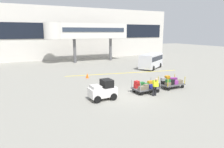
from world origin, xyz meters
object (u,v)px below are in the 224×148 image
(baggage_tug, at_px, (103,90))
(baggage_handler, at_px, (155,86))
(baggage_cart_lead, at_px, (145,87))
(shuttle_van, at_px, (151,60))
(baggage_cart_middle, at_px, (171,82))
(safety_cone_near, at_px, (87,76))

(baggage_tug, distance_m, baggage_handler, 4.34)
(baggage_tug, xyz_separation_m, baggage_handler, (4.21, -1.02, 0.11))
(baggage_cart_lead, distance_m, shuttle_van, 12.11)
(baggage_handler, xyz_separation_m, shuttle_van, (7.42, 10.69, 0.37))
(baggage_handler, bearing_deg, baggage_cart_lead, 96.80)
(baggage_cart_middle, bearing_deg, baggage_handler, -154.29)
(safety_cone_near, bearing_deg, shuttle_van, 10.98)
(baggage_handler, relative_size, shuttle_van, 0.31)
(baggage_handler, bearing_deg, baggage_tug, 166.40)
(baggage_cart_lead, distance_m, baggage_cart_middle, 3.06)
(baggage_cart_middle, distance_m, baggage_handler, 3.24)
(safety_cone_near, bearing_deg, baggage_cart_lead, -69.10)
(baggage_handler, distance_m, shuttle_van, 13.02)
(baggage_tug, height_order, baggage_cart_middle, baggage_tug)
(baggage_cart_middle, distance_m, safety_cone_near, 9.36)
(baggage_cart_lead, relative_size, shuttle_van, 0.60)
(baggage_cart_lead, bearing_deg, baggage_cart_middle, 2.55)
(baggage_cart_lead, xyz_separation_m, baggage_cart_middle, (3.06, 0.14, 0.04))
(baggage_cart_lead, height_order, baggage_handler, baggage_handler)
(baggage_tug, height_order, safety_cone_near, baggage_tug)
(baggage_cart_lead, xyz_separation_m, safety_cone_near, (-2.83, 7.40, -0.23))
(baggage_tug, relative_size, baggage_cart_middle, 0.71)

